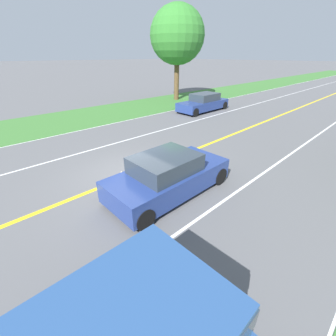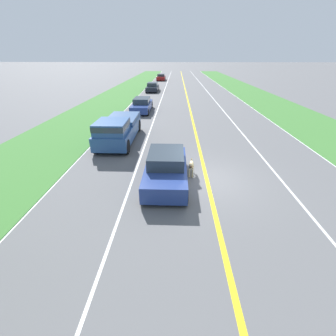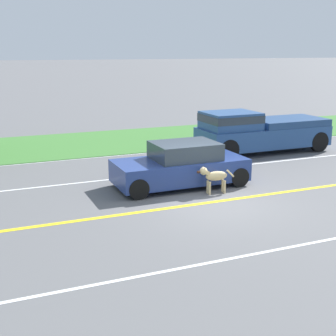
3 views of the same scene
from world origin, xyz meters
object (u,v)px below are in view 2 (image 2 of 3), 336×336
car_trailing_near (142,105)px  car_trailing_mid (153,87)px  dog (191,165)px  pickup_truck (118,129)px  ego_car (166,168)px  car_trailing_far (161,77)px

car_trailing_near → car_trailing_mid: car_trailing_near is taller
dog → car_trailing_near: 14.58m
dog → car_trailing_near: size_ratio=0.26×
car_trailing_near → car_trailing_mid: (0.32, -14.62, -0.02)m
pickup_truck → car_trailing_near: pickup_truck is taller
ego_car → car_trailing_near: 14.80m
car_trailing_mid → car_trailing_far: (-0.25, -17.85, 0.02)m
car_trailing_near → car_trailing_mid: 14.62m
ego_car → car_trailing_mid: 29.29m
car_trailing_far → car_trailing_mid: bearing=89.2°
pickup_truck → car_trailing_mid: 23.94m
dog → ego_car: bearing=30.1°
dog → car_trailing_mid: 28.91m
ego_car → car_trailing_mid: (3.46, -29.09, -0.04)m
ego_car → car_trailing_near: bearing=-77.7°
ego_car → car_trailing_far: bearing=-86.1°
pickup_truck → ego_car: bearing=123.4°
ego_car → car_trailing_mid: size_ratio=0.89×
dog → pickup_truck: (4.57, -4.60, 0.37)m
dog → pickup_truck: pickup_truck is taller
pickup_truck → car_trailing_mid: size_ratio=1.19×
ego_car → car_trailing_near: size_ratio=0.90×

